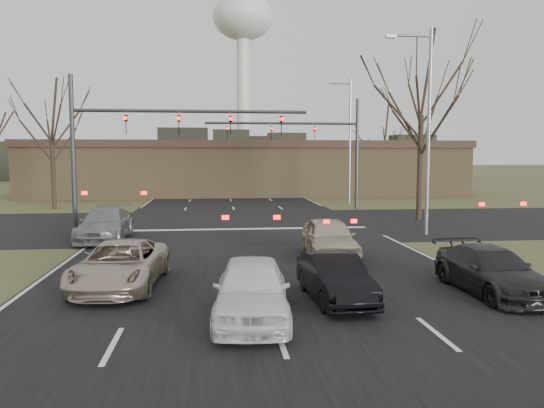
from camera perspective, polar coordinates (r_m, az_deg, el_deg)
The scene contains 18 objects.
ground at distance 15.51m, azimuth -0.98°, elevation -9.49°, with size 360.00×360.00×0.00m, color #484726.
road_main at distance 75.05m, azimuth -5.15°, elevation 2.29°, with size 14.00×300.00×0.02m, color black.
road_cross at distance 30.23m, azimuth -3.57°, elevation -2.19°, with size 200.00×14.00×0.02m, color black.
building at distance 53.06m, azimuth -2.57°, elevation 3.92°, with size 42.40×10.40×5.30m.
water_tower at distance 138.76m, azimuth -3.15°, elevation 18.44°, with size 15.00×15.00×44.50m.
mast_arm_near at distance 28.22m, azimuth -14.19°, elevation 7.41°, with size 12.12×0.24×8.00m.
mast_arm_far at distance 38.69m, azimuth 5.09°, elevation 6.86°, with size 11.12×0.24×8.00m.
streetlight_right_near at distance 26.98m, azimuth 16.17°, elevation 8.56°, with size 2.34×0.25×10.00m.
streetlight_right_far at distance 43.30m, azimuth 8.16°, elevation 7.42°, with size 2.34×0.25×10.00m.
tree_right_near at distance 33.68m, azimuth 15.86°, elevation 13.55°, with size 6.90×6.90×11.50m.
tree_left_far at distance 41.74m, azimuth -22.70°, elevation 9.56°, with size 5.70×5.70×9.50m.
tree_right_far at distance 52.63m, azimuth 12.06°, elevation 8.47°, with size 5.40×5.40×9.00m.
car_silver_suv at distance 16.55m, azimuth -16.00°, elevation -6.31°, with size 2.29×4.96×1.38m, color #B7A994.
car_white_sedan at distance 12.87m, azimuth -2.20°, elevation -9.15°, with size 1.77×4.40×1.50m, color white.
car_black_hatch at distance 14.61m, azimuth 6.80°, elevation -7.90°, with size 1.34×3.85×1.27m, color black.
car_charcoal_sedan at distance 16.52m, azimuth 22.52°, elevation -6.65°, with size 1.83×4.51×1.31m, color black.
car_grey_ahead at distance 25.83m, azimuth -17.48°, elevation -2.09°, with size 2.08×5.11×1.48m, color gray.
car_silver_ahead at distance 20.51m, azimuth 6.17°, elevation -3.66°, with size 1.82×4.53×1.55m, color beige.
Camera 1 is at (-1.36, -14.94, 3.97)m, focal length 35.00 mm.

